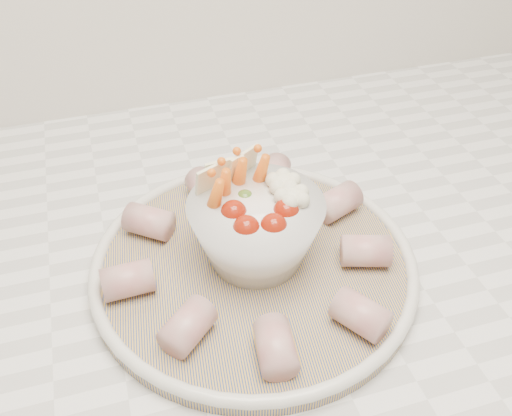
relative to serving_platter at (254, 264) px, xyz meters
name	(u,v)px	position (x,y,z in m)	size (l,w,h in m)	color
serving_platter	(254,264)	(0.00, 0.00, 0.00)	(0.34, 0.34, 0.02)	navy
veggie_bowl	(256,227)	(0.00, 0.01, 0.04)	(0.13, 0.13, 0.10)	white
cured_meat_rolls	(254,250)	(0.00, 0.00, 0.02)	(0.27, 0.27, 0.03)	#AB4E50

